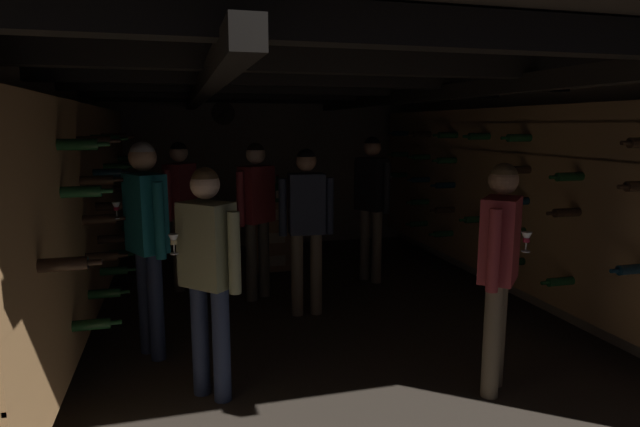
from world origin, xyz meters
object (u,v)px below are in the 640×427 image
at_px(person_host_center, 306,216).
at_px(person_guest_far_left, 181,201).
at_px(person_guest_rear_center, 257,206).
at_px(person_guest_mid_left, 146,228).
at_px(person_guest_far_right, 372,194).
at_px(person_guest_near_left, 208,263).
at_px(wine_crate_stack, 271,235).
at_px(display_bottle, 277,191).
at_px(person_guest_near_right, 499,257).

distance_m(person_host_center, person_guest_far_left, 1.67).
height_order(person_guest_rear_center, person_guest_mid_left, person_guest_mid_left).
bearing_deg(person_guest_far_left, person_guest_far_right, -7.40).
bearing_deg(person_guest_near_left, person_guest_rear_center, 72.71).
height_order(person_host_center, person_guest_near_left, person_host_center).
xyz_separation_m(person_guest_far_left, person_guest_mid_left, (-0.28, -1.79, 0.04)).
relative_size(wine_crate_stack, display_bottle, 2.57).
relative_size(person_guest_near_right, person_guest_near_left, 1.01).
height_order(person_guest_near_right, person_guest_far_left, person_guest_far_left).
bearing_deg(person_guest_near_left, person_guest_mid_left, 117.89).
relative_size(display_bottle, person_guest_near_right, 0.22).
height_order(display_bottle, person_guest_far_left, person_guest_far_left).
xyz_separation_m(person_guest_mid_left, person_guest_near_left, (0.43, -0.80, -0.11)).
xyz_separation_m(wine_crate_stack, person_guest_far_left, (-1.11, -0.55, 0.57)).
bearing_deg(person_guest_far_left, person_guest_rear_center, -36.42).
distance_m(person_guest_mid_left, person_guest_near_left, 0.92).
xyz_separation_m(display_bottle, person_guest_near_left, (-1.05, -3.08, -0.07)).
height_order(person_guest_rear_center, person_guest_far_right, person_guest_far_right).
bearing_deg(display_bottle, person_guest_mid_left, -123.03).
height_order(display_bottle, person_host_center, person_host_center).
relative_size(person_host_center, person_guest_near_left, 1.03).
relative_size(display_bottle, person_guest_near_left, 0.22).
xyz_separation_m(person_host_center, person_guest_far_right, (1.02, 0.91, 0.07)).
height_order(wine_crate_stack, person_guest_far_left, person_guest_far_left).
height_order(person_guest_near_right, person_guest_near_left, person_guest_near_right).
relative_size(display_bottle, person_guest_mid_left, 0.20).
relative_size(display_bottle, person_host_center, 0.21).
height_order(display_bottle, person_guest_near_left, person_guest_near_left).
distance_m(person_host_center, person_guest_near_left, 1.73).
bearing_deg(person_host_center, person_guest_near_left, -126.15).
xyz_separation_m(person_guest_rear_center, person_guest_near_left, (-0.63, -2.02, -0.06)).
height_order(display_bottle, person_guest_rear_center, person_guest_rear_center).
height_order(wine_crate_stack, person_guest_near_right, person_guest_near_right).
bearing_deg(display_bottle, person_host_center, -90.99).
height_order(display_bottle, person_guest_mid_left, person_guest_mid_left).
relative_size(display_bottle, person_guest_far_right, 0.20).
distance_m(display_bottle, person_guest_far_left, 1.29).
bearing_deg(wine_crate_stack, person_guest_far_right, -37.80).
distance_m(wine_crate_stack, person_host_center, 1.83).
bearing_deg(person_guest_far_left, person_guest_mid_left, -98.82).
height_order(wine_crate_stack, person_guest_far_right, person_guest_far_right).
xyz_separation_m(person_guest_far_right, person_guest_near_left, (-2.04, -2.31, -0.10)).
bearing_deg(person_guest_mid_left, person_guest_rear_center, 49.09).
bearing_deg(person_host_center, person_guest_rear_center, 122.41).
distance_m(wine_crate_stack, display_bottle, 0.60).
relative_size(person_guest_far_left, person_guest_near_left, 1.05).
distance_m(person_guest_rear_center, person_guest_near_left, 2.12).
height_order(person_host_center, person_guest_far_left, person_guest_far_left).
bearing_deg(wine_crate_stack, person_guest_rear_center, -106.80).
distance_m(person_guest_far_left, person_guest_near_left, 2.60).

